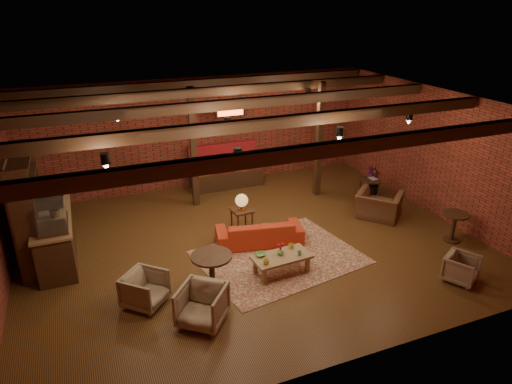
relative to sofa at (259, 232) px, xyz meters
name	(u,v)px	position (x,y,z in m)	size (l,w,h in m)	color
floor	(251,244)	(-0.19, 0.03, -0.29)	(10.00, 10.00, 0.00)	#36210D
ceiling	(251,106)	(-0.19, 0.03, 2.91)	(10.00, 8.00, 0.02)	black
wall_back	(201,133)	(-0.19, 4.03, 1.31)	(10.00, 0.02, 3.20)	brown
wall_front	(354,275)	(-0.19, -3.97, 1.31)	(10.00, 0.02, 3.20)	brown
wall_right	(434,152)	(4.81, 0.03, 1.31)	(0.02, 8.00, 3.20)	brown
ceiling_beams	(251,112)	(-0.19, 0.03, 2.79)	(9.80, 6.40, 0.22)	black
ceiling_pipe	(226,107)	(-0.19, 1.63, 2.56)	(0.12, 0.12, 9.60)	black
post_left	(193,148)	(-0.79, 2.63, 1.31)	(0.16, 0.16, 3.20)	black
post_right	(319,141)	(2.61, 2.03, 1.31)	(0.16, 0.16, 3.20)	black
service_counter	(53,225)	(-4.29, 1.03, 0.51)	(0.80, 2.50, 1.60)	black
plant_counter	(55,202)	(-4.19, 1.23, 0.93)	(0.35, 0.39, 0.30)	#337F33
shelving_hutch	(29,209)	(-4.69, 1.13, 0.91)	(0.52, 2.00, 2.40)	black
banquette	(227,170)	(0.41, 3.58, 0.21)	(2.10, 0.70, 1.00)	#A81C23
service_sign	(230,112)	(0.41, 3.13, 2.06)	(0.86, 0.06, 0.30)	#FF4A19
ceiling_spotlights	(251,122)	(-0.19, 0.03, 2.57)	(6.40, 4.40, 0.28)	black
rug	(279,257)	(0.17, -0.76, -0.28)	(3.31, 2.53, 0.01)	maroon
sofa	(259,232)	(0.00, 0.00, 0.00)	(1.96, 0.77, 0.57)	#B83019
coffee_table	(281,258)	(-0.07, -1.32, 0.08)	(1.23, 0.67, 0.66)	olive
side_table_lamp	(242,203)	(-0.17, 0.69, 0.45)	(0.50, 0.50, 0.97)	black
round_table_left	(212,267)	(-1.55, -1.43, 0.26)	(0.78, 0.78, 0.81)	black
armchair_a	(145,288)	(-2.80, -1.34, 0.07)	(0.69, 0.65, 0.71)	#BCB091
armchair_b	(202,304)	(-1.97, -2.23, 0.10)	(0.75, 0.71, 0.78)	#BCB091
armchair_right	(379,201)	(3.33, 0.09, 0.18)	(1.06, 0.69, 0.93)	brown
side_table_book	(370,181)	(3.83, 1.22, 0.24)	(0.65, 0.65, 0.59)	black
round_table_right	(454,223)	(4.19, -1.58, 0.18)	(0.60, 0.60, 0.70)	black
armchair_far	(462,267)	(3.14, -2.91, 0.02)	(0.60, 0.56, 0.61)	#BCB091
plant_tall	(375,154)	(4.03, 1.39, 0.95)	(1.38, 1.38, 2.47)	#4C7F4C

